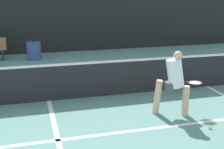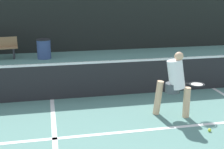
% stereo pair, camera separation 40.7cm
% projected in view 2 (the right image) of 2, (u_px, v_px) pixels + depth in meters
% --- Properties ---
extents(court_service_line, '(8.25, 0.10, 0.01)m').
position_uv_depth(court_service_line, '(55.00, 139.00, 5.89)').
color(court_service_line, white).
rests_on(court_service_line, ground).
extents(court_center_mark, '(0.10, 3.68, 0.01)m').
position_uv_depth(court_center_mark, '(54.00, 130.00, 6.23)').
color(court_center_mark, white).
rests_on(court_center_mark, ground).
extents(net, '(11.09, 0.09, 1.07)m').
position_uv_depth(net, '(51.00, 80.00, 7.83)').
color(net, slate).
rests_on(net, ground).
extents(fence_back, '(24.00, 0.06, 2.90)m').
position_uv_depth(fence_back, '(47.00, 19.00, 13.43)').
color(fence_back, black).
rests_on(fence_back, ground).
extents(player_practicing, '(1.20, 0.50, 1.46)m').
position_uv_depth(player_practicing, '(175.00, 82.00, 6.76)').
color(player_practicing, '#DBAD84').
rests_on(player_practicing, ground).
extents(tennis_ball_scattered_1, '(0.07, 0.07, 0.07)m').
position_uv_depth(tennis_ball_scattered_1, '(210.00, 130.00, 6.18)').
color(tennis_ball_scattered_1, '#D1E033').
rests_on(tennis_ball_scattered_1, ground).
extents(trash_bin, '(0.57, 0.57, 0.79)m').
position_uv_depth(trash_bin, '(44.00, 49.00, 12.48)').
color(trash_bin, '#384C7F').
rests_on(trash_bin, ground).
extents(parked_car, '(1.68, 4.11, 1.39)m').
position_uv_depth(parked_car, '(41.00, 30.00, 16.39)').
color(parked_car, silver).
rests_on(parked_car, ground).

